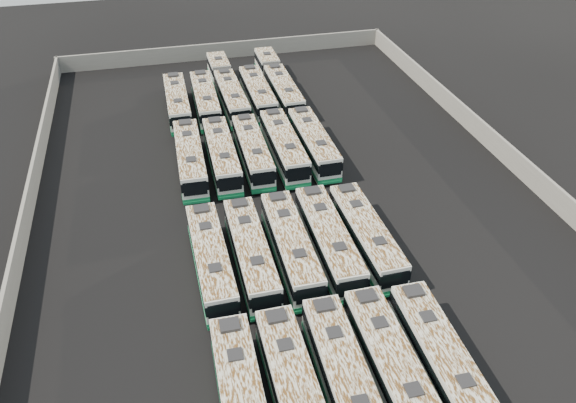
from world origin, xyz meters
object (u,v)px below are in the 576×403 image
object	(u,v)px
bus_back_far_left	(177,103)
bus_back_left	(205,100)
bus_back_center	(227,87)
bus_midback_center	(253,151)
bus_midback_far_right	(313,143)
bus_midfront_center	(291,246)
bus_back_right	(258,94)
bus_midfront_right	(329,240)
bus_midfront_far_right	(366,235)
bus_front_right	(393,369)
bus_front_center	(345,381)
bus_midfront_far_left	(211,260)
bus_midfront_left	(251,253)
bus_midback_far_left	(190,159)
bus_midback_left	(222,155)
bus_front_left	(296,394)
bus_back_far_right	(278,82)
bus_midback_right	(284,146)
bus_front_far_right	(442,362)

from	to	relation	value
bus_back_far_left	bus_back_left	distance (m)	3.17
bus_back_far_left	bus_back_center	bearing A→B (deg)	24.57
bus_midback_center	bus_midback_far_right	distance (m)	6.16
bus_midfront_center	bus_back_right	bearing A→B (deg)	84.21
bus_back_left	bus_back_far_left	bearing A→B (deg)	178.07
bus_midfront_right	bus_midfront_far_right	size ratio (longest dim) A/B	1.03
bus_midback_far_right	bus_front_right	bearing A→B (deg)	-96.43
bus_midback_center	bus_front_center	bearing A→B (deg)	-89.03
bus_midfront_far_left	bus_midfront_left	xyz separation A→B (m)	(3.01, 0.02, 0.00)
bus_front_right	bus_midback_far_left	world-z (taller)	bus_front_right
bus_back_left	bus_midfront_far_right	bearing A→B (deg)	-70.70
bus_front_right	bus_midback_center	world-z (taller)	bus_front_right
bus_midfront_center	bus_midback_left	xyz separation A→B (m)	(-3.06, 14.84, -0.01)
bus_back_far_left	bus_front_right	bearing A→B (deg)	-76.35
bus_front_left	bus_back_far_right	bearing A→B (deg)	78.02
bus_front_right	bus_midback_far_right	bearing A→B (deg)	83.81
bus_front_left	bus_back_right	bearing A→B (deg)	81.42
bus_back_left	bus_midfront_left	bearing A→B (deg)	-89.14
bus_back_left	bus_back_right	size ratio (longest dim) A/B	1.00
bus_midfront_left	bus_back_far_right	world-z (taller)	bus_midfront_left
bus_back_center	bus_midfront_left	bearing A→B (deg)	-96.69
bus_midback_left	bus_back_center	xyz separation A→B (m)	(3.02, 15.48, -0.03)
bus_back_far_right	bus_front_right	bearing A→B (deg)	-93.97
bus_midfront_left	bus_back_far_left	distance (m)	27.78
bus_back_far_right	bus_front_left	bearing A→B (deg)	-101.86
bus_front_right	bus_midback_right	bearing A→B (deg)	90.10
bus_back_left	bus_midfront_center	bearing A→B (deg)	-82.66
bus_midfront_center	bus_midback_far_left	xyz separation A→B (m)	(-6.08, 14.88, 0.01)
bus_midfront_far_left	bus_back_far_right	size ratio (longest dim) A/B	0.65
bus_midfront_right	bus_midback_left	world-z (taller)	bus_midfront_right
bus_midback_far_left	bus_back_far_right	distance (m)	19.73
bus_back_center	bus_back_right	xyz separation A→B (m)	(3.14, -2.72, 0.03)
bus_front_far_right	bus_midback_right	size ratio (longest dim) A/B	0.99
bus_front_far_right	bus_back_center	distance (m)	43.49
bus_front_center	bus_back_far_right	xyz separation A→B (m)	(6.11, 42.95, -0.05)
bus_midfront_far_left	bus_midfront_center	bearing A→B (deg)	-0.32
bus_back_far_right	bus_midfront_far_right	bearing A→B (deg)	-90.07
bus_back_far_right	bus_back_far_left	bearing A→B (deg)	-167.26
bus_front_center	bus_midback_right	bearing A→B (deg)	85.04
bus_front_left	bus_back_right	size ratio (longest dim) A/B	1.02
bus_back_far_left	bus_midfront_far_left	bearing A→B (deg)	-89.21
bus_midback_far_right	bus_back_center	distance (m)	16.59
bus_midfront_center	bus_midfront_right	distance (m)	3.01
bus_midfront_center	bus_midfront_right	world-z (taller)	bus_midfront_right
bus_midfront_far_left	bus_back_right	bearing A→B (deg)	70.94
bus_midback_left	bus_midback_right	bearing A→B (deg)	1.90
bus_midback_far_left	bus_midback_right	bearing A→B (deg)	1.92
bus_midback_center	bus_back_left	xyz separation A→B (m)	(-3.01, 12.52, 0.03)
bus_front_center	bus_midback_far_left	bearing A→B (deg)	103.98
bus_front_left	bus_midfront_right	xyz separation A→B (m)	(6.02, 12.79, 0.00)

